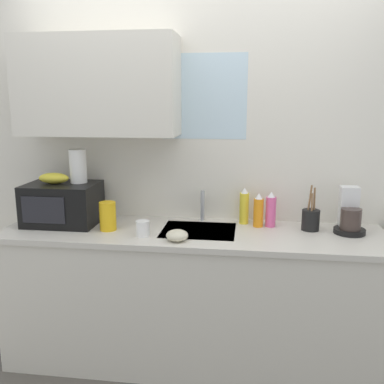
{
  "coord_description": "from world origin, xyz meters",
  "views": [
    {
      "loc": [
        0.34,
        -2.54,
        1.71
      ],
      "look_at": [
        0.0,
        0.0,
        1.15
      ],
      "focal_mm": 39.85,
      "sensor_mm": 36.0,
      "label": 1
    }
  ],
  "objects_px": {
    "microwave": "(63,204)",
    "dish_soap_bottle_orange": "(258,211)",
    "dish_soap_bottle_yellow": "(244,207)",
    "mug_white": "(143,228)",
    "cereal_canister": "(108,216)",
    "utensil_crock": "(311,219)",
    "banana_bunch": "(54,178)",
    "small_bowl": "(177,235)",
    "dish_soap_bottle_pink": "(271,210)",
    "coffee_maker": "(349,216)",
    "paper_towel_roll": "(78,166)"
  },
  "relations": [
    {
      "from": "microwave",
      "to": "dish_soap_bottle_orange",
      "type": "bearing_deg",
      "value": 4.59
    },
    {
      "from": "dish_soap_bottle_yellow",
      "to": "mug_white",
      "type": "distance_m",
      "value": 0.7
    },
    {
      "from": "cereal_canister",
      "to": "utensil_crock",
      "type": "relative_size",
      "value": 0.62
    },
    {
      "from": "mug_white",
      "to": "dish_soap_bottle_orange",
      "type": "bearing_deg",
      "value": 22.8
    },
    {
      "from": "banana_bunch",
      "to": "mug_white",
      "type": "relative_size",
      "value": 2.11
    },
    {
      "from": "microwave",
      "to": "small_bowl",
      "type": "bearing_deg",
      "value": -17.1
    },
    {
      "from": "dish_soap_bottle_orange",
      "to": "small_bowl",
      "type": "bearing_deg",
      "value": -143.4
    },
    {
      "from": "dish_soap_bottle_yellow",
      "to": "mug_white",
      "type": "bearing_deg",
      "value": -149.63
    },
    {
      "from": "dish_soap_bottle_orange",
      "to": "cereal_canister",
      "type": "height_order",
      "value": "dish_soap_bottle_orange"
    },
    {
      "from": "microwave",
      "to": "mug_white",
      "type": "relative_size",
      "value": 4.84
    },
    {
      "from": "small_bowl",
      "to": "mug_white",
      "type": "bearing_deg",
      "value": 164.74
    },
    {
      "from": "dish_soap_bottle_pink",
      "to": "mug_white",
      "type": "height_order",
      "value": "dish_soap_bottle_pink"
    },
    {
      "from": "dish_soap_bottle_orange",
      "to": "mug_white",
      "type": "bearing_deg",
      "value": -157.2
    },
    {
      "from": "cereal_canister",
      "to": "utensil_crock",
      "type": "distance_m",
      "value": 1.28
    },
    {
      "from": "mug_white",
      "to": "utensil_crock",
      "type": "relative_size",
      "value": 0.33
    },
    {
      "from": "banana_bunch",
      "to": "small_bowl",
      "type": "xyz_separation_m",
      "value": [
        0.86,
        -0.25,
        -0.27
      ]
    },
    {
      "from": "coffee_maker",
      "to": "cereal_canister",
      "type": "relative_size",
      "value": 1.55
    },
    {
      "from": "dish_soap_bottle_yellow",
      "to": "cereal_canister",
      "type": "relative_size",
      "value": 1.34
    },
    {
      "from": "paper_towel_roll",
      "to": "mug_white",
      "type": "xyz_separation_m",
      "value": [
        0.49,
        -0.24,
        -0.33
      ]
    },
    {
      "from": "coffee_maker",
      "to": "cereal_canister",
      "type": "xyz_separation_m",
      "value": [
        -1.5,
        -0.16,
        -0.01
      ]
    },
    {
      "from": "coffee_maker",
      "to": "cereal_canister",
      "type": "bearing_deg",
      "value": -173.96
    },
    {
      "from": "dish_soap_bottle_orange",
      "to": "utensil_crock",
      "type": "distance_m",
      "value": 0.33
    },
    {
      "from": "banana_bunch",
      "to": "cereal_canister",
      "type": "relative_size",
      "value": 1.11
    },
    {
      "from": "banana_bunch",
      "to": "dish_soap_bottle_yellow",
      "type": "bearing_deg",
      "value": 7.44
    },
    {
      "from": "microwave",
      "to": "coffee_maker",
      "type": "relative_size",
      "value": 1.64
    },
    {
      "from": "dish_soap_bottle_yellow",
      "to": "mug_white",
      "type": "relative_size",
      "value": 2.54
    },
    {
      "from": "dish_soap_bottle_pink",
      "to": "cereal_canister",
      "type": "height_order",
      "value": "dish_soap_bottle_pink"
    },
    {
      "from": "dish_soap_bottle_pink",
      "to": "small_bowl",
      "type": "relative_size",
      "value": 1.77
    },
    {
      "from": "microwave",
      "to": "banana_bunch",
      "type": "relative_size",
      "value": 2.3
    },
    {
      "from": "microwave",
      "to": "mug_white",
      "type": "bearing_deg",
      "value": -17.78
    },
    {
      "from": "paper_towel_roll",
      "to": "dish_soap_bottle_pink",
      "type": "bearing_deg",
      "value": 2.91
    },
    {
      "from": "microwave",
      "to": "dish_soap_bottle_orange",
      "type": "xyz_separation_m",
      "value": [
        1.28,
        0.1,
        -0.03
      ]
    },
    {
      "from": "utensil_crock",
      "to": "microwave",
      "type": "bearing_deg",
      "value": -177.45
    },
    {
      "from": "dish_soap_bottle_orange",
      "to": "microwave",
      "type": "bearing_deg",
      "value": -175.41
    },
    {
      "from": "microwave",
      "to": "dish_soap_bottle_pink",
      "type": "height_order",
      "value": "microwave"
    },
    {
      "from": "banana_bunch",
      "to": "utensil_crock",
      "type": "xyz_separation_m",
      "value": [
        1.66,
        0.07,
        -0.23
      ]
    },
    {
      "from": "mug_white",
      "to": "coffee_maker",
      "type": "bearing_deg",
      "value": 11.25
    },
    {
      "from": "paper_towel_roll",
      "to": "small_bowl",
      "type": "height_order",
      "value": "paper_towel_roll"
    },
    {
      "from": "dish_soap_bottle_pink",
      "to": "paper_towel_roll",
      "type": "bearing_deg",
      "value": -177.09
    },
    {
      "from": "dish_soap_bottle_orange",
      "to": "mug_white",
      "type": "xyz_separation_m",
      "value": [
        -0.69,
        -0.29,
        -0.06
      ]
    },
    {
      "from": "paper_towel_roll",
      "to": "mug_white",
      "type": "height_order",
      "value": "paper_towel_roll"
    },
    {
      "from": "banana_bunch",
      "to": "paper_towel_roll",
      "type": "distance_m",
      "value": 0.18
    },
    {
      "from": "coffee_maker",
      "to": "dish_soap_bottle_orange",
      "type": "relative_size",
      "value": 1.27
    },
    {
      "from": "dish_soap_bottle_orange",
      "to": "small_bowl",
      "type": "height_order",
      "value": "dish_soap_bottle_orange"
    },
    {
      "from": "microwave",
      "to": "cereal_canister",
      "type": "bearing_deg",
      "value": -16.13
    },
    {
      "from": "dish_soap_bottle_pink",
      "to": "mug_white",
      "type": "distance_m",
      "value": 0.83
    },
    {
      "from": "cereal_canister",
      "to": "mug_white",
      "type": "xyz_separation_m",
      "value": [
        0.25,
        -0.09,
        -0.04
      ]
    },
    {
      "from": "paper_towel_roll",
      "to": "cereal_canister",
      "type": "distance_m",
      "value": 0.41
    },
    {
      "from": "paper_towel_roll",
      "to": "mug_white",
      "type": "relative_size",
      "value": 2.32
    },
    {
      "from": "banana_bunch",
      "to": "small_bowl",
      "type": "distance_m",
      "value": 0.93
    }
  ]
}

